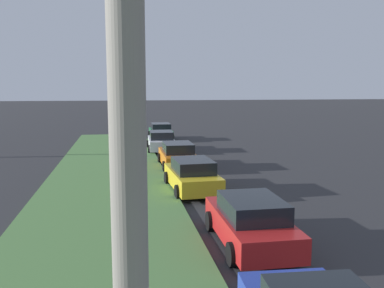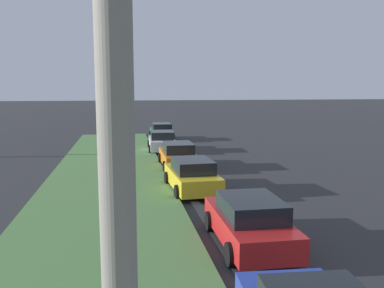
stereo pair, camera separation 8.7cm
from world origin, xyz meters
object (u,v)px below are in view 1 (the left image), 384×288
Objects in this scene: parked_car_red at (251,222)px; parked_car_white at (161,141)px; streetlight at (183,124)px; parked_car_orange at (178,155)px; parked_car_green at (161,132)px; parked_car_yellow at (192,175)px.

parked_car_red is 0.99× the size of parked_car_white.
parked_car_red is 0.57× the size of streetlight.
parked_car_white is 0.58× the size of streetlight.
parked_car_orange is 21.17m from streetlight.
parked_car_orange is at bearing -7.85° from streetlight.
parked_car_white is at bearing 2.72° from parked_car_red.
parked_car_white is 1.01× the size of parked_car_green.
parked_car_yellow is 5.53m from parked_car_orange.
parked_car_green is 34.07m from streetlight.
parked_car_white is at bearing -2.10° from parked_car_yellow.
parked_car_red is 9.88m from streetlight.
parked_car_orange and parked_car_green have the same top height.
parked_car_white is (12.02, 0.18, 0.00)m from parked_car_yellow.
parked_car_red is 18.60m from parked_car_white.
parked_car_red is at bearing -179.87° from parked_car_green.
streetlight is at bearing 174.43° from parked_car_green.
parked_car_green is at bearing -5.34° from streetlight.
streetlight is (-20.65, 2.85, 3.67)m from parked_car_orange.
parked_car_yellow is (6.57, 0.58, 0.00)m from parked_car_red.
parked_car_yellow is at bearing 178.53° from parked_car_orange.
parked_car_red and parked_car_white have the same top height.
parked_car_red is 0.98× the size of parked_car_yellow.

